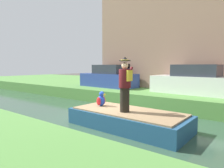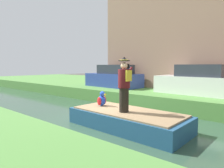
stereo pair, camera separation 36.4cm
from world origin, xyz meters
name	(u,v)px [view 1 (the left image)]	position (x,y,z in m)	size (l,w,h in m)	color
ground_plane	(107,126)	(0.00, 0.00, 0.00)	(80.00, 80.00, 0.00)	#4C4742
canal_water	(107,124)	(0.00, 0.00, 0.05)	(5.60, 48.00, 0.10)	#33513D
grass_bank_far	(183,91)	(8.75, 0.00, 0.41)	(11.91, 48.00, 0.83)	#568E42
boat	(127,119)	(0.00, -0.91, 0.40)	(1.90, 4.24, 0.61)	#23517A
person_pirate	(125,85)	(-0.22, -0.94, 1.64)	(0.61, 0.42, 1.85)	black
parrot_plush	(101,100)	(0.06, 0.35, 0.95)	(0.36, 0.35, 0.57)	blue
parked_car_white	(193,81)	(4.99, -1.69, 1.46)	(1.90, 4.08, 1.50)	white
parked_car_blue	(109,78)	(4.99, 3.86, 1.46)	(1.96, 4.10, 1.50)	#2D4293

